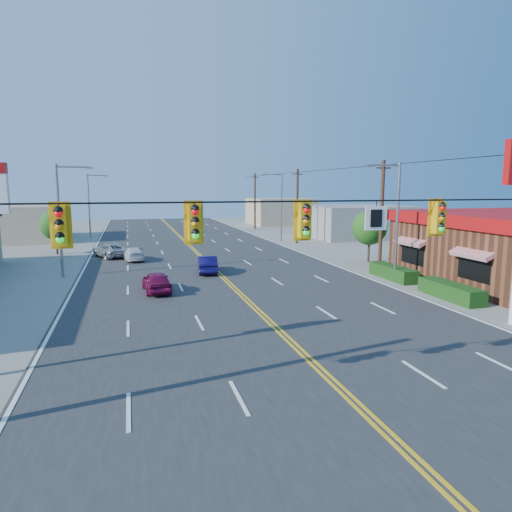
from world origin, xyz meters
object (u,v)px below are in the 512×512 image
object	(u,v)px
car_magenta	(157,282)
car_blue	(207,265)
signal_span	(337,237)
car_silver	(111,251)
car_white	(133,254)

from	to	relation	value
car_magenta	car_blue	world-z (taller)	car_blue
signal_span	car_silver	bearing A→B (deg)	104.47
car_magenta	car_blue	distance (m)	6.74
signal_span	car_silver	xyz separation A→B (m)	(-7.86, 30.45, -4.26)
signal_span	car_blue	size ratio (longest dim) A/B	6.27
car_silver	signal_span	bearing A→B (deg)	81.37
car_magenta	car_white	xyz separation A→B (m)	(-1.23, 12.77, -0.06)
car_magenta	car_silver	world-z (taller)	car_magenta
signal_span	car_silver	distance (m)	31.73
car_blue	car_silver	world-z (taller)	car_blue
car_blue	signal_span	bearing A→B (deg)	98.40
signal_span	car_magenta	bearing A→B (deg)	107.10
car_silver	car_blue	bearing A→B (deg)	103.07
signal_span	car_white	bearing A→B (deg)	101.91
signal_span	car_blue	xyz separation A→B (m)	(-0.62, 20.55, -4.25)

